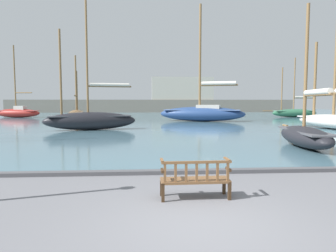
# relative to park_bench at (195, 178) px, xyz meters

# --- Properties ---
(ground_plane) EXTENTS (160.00, 160.00, 0.00)m
(ground_plane) POSITION_rel_park_bench_xyz_m (-0.11, -1.44, -0.47)
(ground_plane) COLOR slate
(harbor_water) EXTENTS (100.00, 80.00, 0.08)m
(harbor_water) POSITION_rel_park_bench_xyz_m (-0.11, 42.56, -0.43)
(harbor_water) COLOR slate
(harbor_water) RESTS_ON ground
(quay_edge_kerb) EXTENTS (40.00, 0.30, 0.12)m
(quay_edge_kerb) POSITION_rel_park_bench_xyz_m (-0.11, 2.41, -0.41)
(quay_edge_kerb) COLOR #4C4C50
(quay_edge_kerb) RESTS_ON ground
(park_bench) EXTENTS (1.61, 0.56, 0.92)m
(park_bench) POSITION_rel_park_bench_xyz_m (0.00, 0.00, 0.00)
(park_bench) COLOR #3D2A19
(park_bench) RESTS_ON ground
(sailboat_far_starboard) EXTENTS (8.24, 2.19, 8.31)m
(sailboat_far_starboard) POSITION_rel_park_bench_xyz_m (19.70, 34.39, 0.32)
(sailboat_far_starboard) COLOR #2D6647
(sailboat_far_starboard) RESTS_ON harbor_water
(sailboat_nearest_port) EXTENTS (3.74, 8.13, 8.65)m
(sailboat_nearest_port) POSITION_rel_park_bench_xyz_m (13.84, 16.11, 0.37)
(sailboat_nearest_port) COLOR silver
(sailboat_nearest_port) RESTS_ON harbor_water
(sailboat_mid_port) EXTENTS (3.33, 7.66, 8.00)m
(sailboat_mid_port) POSITION_rel_park_bench_xyz_m (-10.19, 32.15, 0.30)
(sailboat_mid_port) COLOR brown
(sailboat_mid_port) RESTS_ON harbor_water
(sailboat_far_port) EXTENTS (9.80, 5.38, 12.74)m
(sailboat_far_port) POSITION_rel_park_bench_xyz_m (4.95, 26.15, 0.63)
(sailboat_far_port) COLOR navy
(sailboat_far_port) RESTS_ON harbor_water
(sailboat_centre_channel) EXTENTS (7.13, 3.09, 9.72)m
(sailboat_centre_channel) POSITION_rel_park_bench_xyz_m (-5.50, 16.58, 0.45)
(sailboat_centre_channel) COLOR black
(sailboat_centre_channel) RESTS_ON harbor_water
(sailboat_outer_starboard) EXTENTS (2.31, 6.13, 6.79)m
(sailboat_outer_starboard) POSITION_rel_park_bench_xyz_m (6.46, 7.09, 0.21)
(sailboat_outer_starboard) COLOR black
(sailboat_outer_starboard) RESTS_ON harbor_water
(sailboat_nearest_starboard) EXTENTS (7.54, 3.12, 9.84)m
(sailboat_nearest_starboard) POSITION_rel_park_bench_xyz_m (-19.10, 35.87, 0.35)
(sailboat_nearest_starboard) COLOR maroon
(sailboat_nearest_starboard) RESTS_ON harbor_water
(far_breakwater) EXTENTS (58.43, 2.40, 7.31)m
(far_breakwater) POSITION_rel_park_bench_xyz_m (1.38, 55.06, 1.74)
(far_breakwater) COLOR slate
(far_breakwater) RESTS_ON ground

